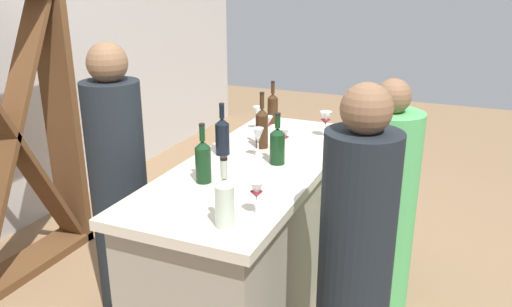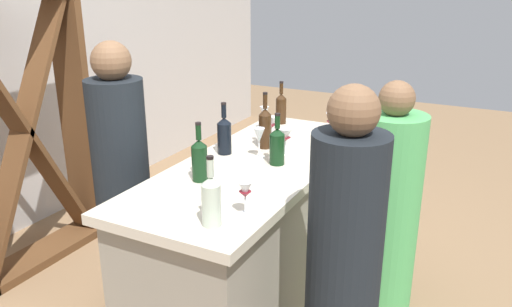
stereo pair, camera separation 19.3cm
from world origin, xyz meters
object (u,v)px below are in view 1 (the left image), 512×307
Objects in this scene: wine_bottle_far_right_amber_brown at (273,107)px; person_center_guest at (383,207)px; wine_glass_near_right at (284,136)px; person_left_guest at (355,272)px; wine_bottle_center_dark_green at (277,145)px; wine_glass_near_center at (326,119)px; wine_bottle_leftmost_clear_pale at (225,201)px; wine_glass_near_left at (256,192)px; wine_glass_far_center at (267,124)px; wine_bottle_second_left_dark_green at (203,160)px; person_server_behind at (120,193)px; wine_rack at (8,136)px; wine_glass_far_right at (258,113)px; wine_bottle_second_right_near_black at (222,135)px; wine_bottle_rightmost_amber_brown at (262,127)px; wine_glass_far_left at (258,137)px.

wine_bottle_far_right_amber_brown is 1.04m from person_center_guest.
person_left_guest is at bearing -139.92° from wine_glass_near_right.
wine_glass_near_center is (0.58, -0.11, 0.01)m from wine_bottle_center_dark_green.
wine_bottle_leftmost_clear_pale is 1.99× the size of wine_glass_near_left.
person_center_guest reaches higher than wine_bottle_center_dark_green.
wine_glass_far_center is (-0.41, -0.12, 0.00)m from wine_bottle_far_right_amber_brown.
wine_bottle_leftmost_clear_pale is 1.03× the size of wine_bottle_far_right_amber_brown.
wine_bottle_second_left_dark_green is 0.19× the size of person_server_behind.
wine_rack reaches higher than wine_bottle_leftmost_clear_pale.
wine_glass_far_right is 1.46m from person_left_guest.
wine_bottle_leftmost_clear_pale is 1.00× the size of wine_bottle_second_right_near_black.
wine_glass_near_right is (0.94, 0.09, -0.01)m from wine_bottle_leftmost_clear_pale.
wine_glass_near_right is 0.94× the size of wine_glass_far_center.
wine_bottle_rightmost_amber_brown is at bearing 140.74° from wine_glass_near_center.
wine_glass_far_center is at bearing -70.66° from wine_rack.
wine_bottle_second_right_near_black is at bearing -179.36° from wine_glass_far_right.
wine_glass_near_left is at bearing -167.94° from wine_glass_near_right.
wine_bottle_far_right_amber_brown is at bearing -7.58° from wine_glass_far_right.
person_center_guest is at bearing -76.22° from wine_rack.
wine_glass_near_center is at bearing -112.44° from wine_bottle_far_right_amber_brown.
person_server_behind reaches higher than wine_bottle_far_right_amber_brown.
wine_glass_far_left is (-0.70, -0.19, 0.01)m from wine_bottle_far_right_amber_brown.
wine_bottle_second_left_dark_green is 1.88× the size of wine_glass_far_center.
wine_glass_near_left is 0.81m from wine_glass_near_right.
person_center_guest is at bearing 36.83° from person_server_behind.
wine_glass_near_left is 1.03m from wine_glass_far_center.
wine_glass_near_right is at bearing -34.32° from person_left_guest.
wine_bottle_second_right_near_black is at bearing 86.58° from wine_bottle_center_dark_green.
person_left_guest is at bearing -97.98° from wine_rack.
wine_glass_near_right is 0.09× the size of person_server_behind.
wine_rack is 1.74m from wine_bottle_far_right_amber_brown.
wine_bottle_rightmost_amber_brown reaches higher than wine_glass_far_left.
wine_bottle_leftmost_clear_pale is at bearing -165.89° from wine_bottle_rightmost_amber_brown.
wine_glass_near_center is 1.04× the size of wine_glass_far_right.
wine_bottle_second_left_dark_green is 1.88× the size of wine_glass_far_right.
wine_rack is 1.96m from wine_glass_near_left.
wine_glass_far_left is at bearing -82.04° from wine_bottle_second_right_near_black.
wine_rack is at bearing 99.01° from wine_glass_far_left.
person_center_guest reaches higher than wine_bottle_far_right_amber_brown.
wine_bottle_rightmost_amber_brown is 0.37m from wine_glass_far_right.
wine_rack is 1.66m from wine_glass_far_left.
wine_bottle_rightmost_amber_brown is 0.17m from wine_glass_near_right.
person_left_guest reaches higher than wine_bottle_rightmost_amber_brown.
wine_bottle_second_left_dark_green is at bearing 5.46° from person_left_guest.
wine_bottle_second_right_near_black is at bearing 27.30° from wine_bottle_leftmost_clear_pale.
wine_bottle_second_left_dark_green is (-0.18, -1.52, 0.11)m from wine_rack.
person_center_guest is at bearing -102.17° from wine_glass_far_right.
wine_rack is 6.35× the size of wine_bottle_second_left_dark_green.
wine_bottle_rightmost_amber_brown is 0.91m from person_server_behind.
wine_bottle_center_dark_green is (0.39, -0.24, -0.01)m from wine_bottle_second_left_dark_green.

